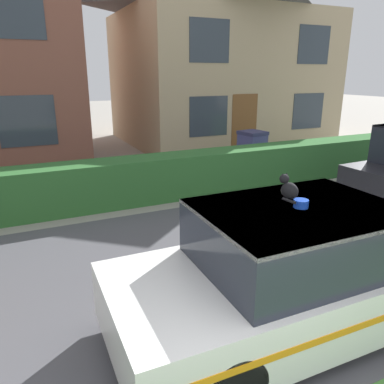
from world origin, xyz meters
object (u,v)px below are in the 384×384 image
house_right (219,51)px  wheelie_bin (252,150)px  cat (288,189)px  police_car (302,270)px

house_right → wheelie_bin: 6.06m
house_right → cat: bearing=-115.4°
cat → wheelie_bin: (3.88, 6.39, -1.06)m
police_car → house_right: house_right is taller
police_car → wheelie_bin: (3.68, 6.49, -0.11)m
wheelie_bin → house_right: bearing=63.3°
house_right → wheelie_bin: house_right is taller
cat → house_right: bearing=-32.5°
police_car → wheelie_bin: 7.46m
wheelie_bin → cat: bearing=-130.8°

